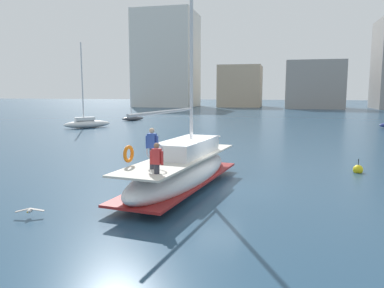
{
  "coord_description": "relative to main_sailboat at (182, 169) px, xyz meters",
  "views": [
    {
      "loc": [
        3.01,
        -16.97,
        4.4
      ],
      "look_at": [
        -1.37,
        1.32,
        1.8
      ],
      "focal_mm": 35.42,
      "sensor_mm": 36.0,
      "label": 1
    }
  ],
  "objects": [
    {
      "name": "ground_plane",
      "position": [
        1.36,
        0.61,
        -0.9
      ],
      "size": [
        400.0,
        400.0,
        0.0
      ],
      "primitive_type": "plane",
      "color": "navy"
    },
    {
      "name": "seagull",
      "position": [
        -4.18,
        -5.2,
        -0.64
      ],
      "size": [
        0.97,
        0.51,
        0.16
      ],
      "color": "silver",
      "rests_on": "ground"
    },
    {
      "name": "moored_sloop_far",
      "position": [
        -18.15,
        38.31,
        -0.48
      ],
      "size": [
        3.03,
        3.51,
        4.59
      ],
      "color": "#4C4C51",
      "rests_on": "ground"
    },
    {
      "name": "moored_catamaran",
      "position": [
        -18.96,
        25.66,
        -0.26
      ],
      "size": [
        4.92,
        5.15,
        10.23
      ],
      "color": "white",
      "rests_on": "ground"
    },
    {
      "name": "main_sailboat",
      "position": [
        0.0,
        0.0,
        0.0
      ],
      "size": [
        3.69,
        9.84,
        12.05
      ],
      "color": "silver",
      "rests_on": "ground"
    },
    {
      "name": "waterfront_buildings",
      "position": [
        -5.39,
        93.53,
        10.08
      ],
      "size": [
        77.73,
        19.68,
        27.56
      ],
      "color": "silver",
      "rests_on": "ground"
    },
    {
      "name": "mooring_buoy",
      "position": [
        8.5,
        5.59,
        -0.74
      ],
      "size": [
        0.53,
        0.53,
        0.87
      ],
      "color": "yellow",
      "rests_on": "ground"
    }
  ]
}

